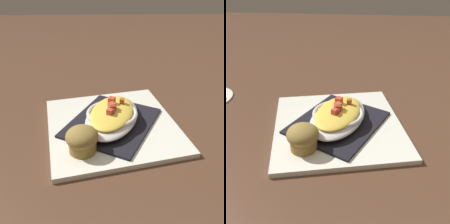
{
  "view_description": "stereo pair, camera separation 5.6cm",
  "coord_description": "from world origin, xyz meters",
  "views": [
    {
      "loc": [
        -0.01,
        -0.48,
        0.34
      ],
      "look_at": [
        0.0,
        0.0,
        0.04
      ],
      "focal_mm": 40.88,
      "sensor_mm": 36.0,
      "label": 1
    },
    {
      "loc": [
        0.04,
        -0.47,
        0.34
      ],
      "look_at": [
        0.0,
        0.0,
        0.04
      ],
      "focal_mm": 40.88,
      "sensor_mm": 36.0,
      "label": 2
    }
  ],
  "objects": [
    {
      "name": "ground_plane",
      "position": [
        0.0,
        0.0,
        0.0
      ],
      "size": [
        2.6,
        2.6,
        0.0
      ],
      "primitive_type": "plane",
      "color": "brown"
    },
    {
      "name": "muffin",
      "position": [
        -0.06,
        -0.09,
        0.04
      ],
      "size": [
        0.06,
        0.06,
        0.05
      ],
      "color": "olive",
      "rests_on": "square_plate"
    },
    {
      "name": "gratin_dish",
      "position": [
        0.0,
        0.0,
        0.03
      ],
      "size": [
        0.16,
        0.21,
        0.05
      ],
      "color": "silver",
      "rests_on": "folded_napkin"
    },
    {
      "name": "folded_napkin",
      "position": [
        0.0,
        0.0,
        0.01
      ],
      "size": [
        0.24,
        0.25,
        0.01
      ],
      "primitive_type": "cube",
      "rotation": [
        0.0,
        0.0,
        1.1
      ],
      "color": "black",
      "rests_on": "square_plate"
    },
    {
      "name": "square_plate",
      "position": [
        0.0,
        0.0,
        0.01
      ],
      "size": [
        0.33,
        0.33,
        0.01
      ],
      "primitive_type": "cube",
      "rotation": [
        0.0,
        0.0,
        0.22
      ],
      "color": "white",
      "rests_on": "ground_plane"
    }
  ]
}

